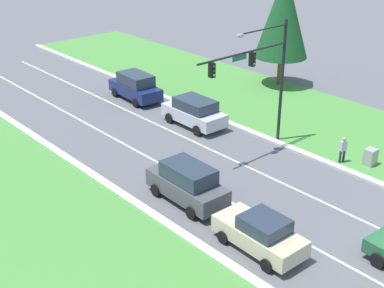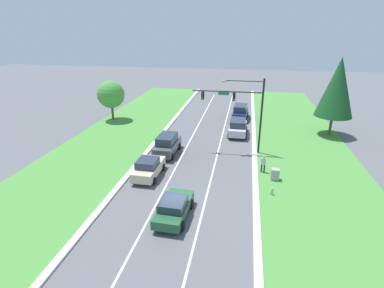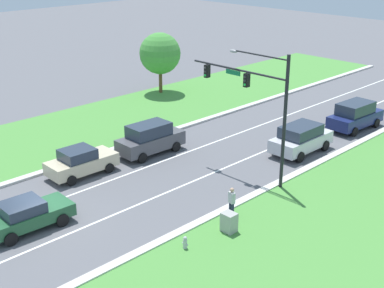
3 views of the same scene
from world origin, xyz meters
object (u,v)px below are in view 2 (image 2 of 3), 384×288
object	(u,v)px
forest_sedan	(174,208)
graphite_suv	(167,144)
conifer_near_right_tree	(337,87)
fire_hydrant	(272,191)
navy_suv	(240,112)
pedestrian	(263,164)
utility_cabinet	(275,175)
champagne_sedan	(149,168)
oak_near_left_tree	(111,94)
traffic_signal_mast	(242,104)
silver_suv	(238,127)

from	to	relation	value
forest_sedan	graphite_suv	bearing A→B (deg)	109.62
conifer_near_right_tree	fire_hydrant	bearing A→B (deg)	-116.52
navy_suv	pedestrian	xyz separation A→B (m)	(2.59, -17.15, -0.13)
utility_cabinet	pedestrian	size ratio (longest dim) A/B	0.64
graphite_suv	forest_sedan	bearing A→B (deg)	-71.48
champagne_sedan	utility_cabinet	xyz separation A→B (m)	(11.05, 1.26, -0.32)
champagne_sedan	oak_near_left_tree	xyz separation A→B (m)	(-10.48, 15.81, 2.89)
champagne_sedan	navy_suv	bearing A→B (deg)	70.61
traffic_signal_mast	silver_suv	xyz separation A→B (m)	(-0.37, 5.47, -4.21)
traffic_signal_mast	pedestrian	distance (m)	6.76
oak_near_left_tree	champagne_sedan	bearing A→B (deg)	-56.47
traffic_signal_mast	navy_suv	size ratio (longest dim) A/B	1.59
champagne_sedan	fire_hydrant	distance (m)	10.74
pedestrian	champagne_sedan	bearing A→B (deg)	31.48
traffic_signal_mast	oak_near_left_tree	bearing A→B (deg)	154.73
graphite_suv	traffic_signal_mast	bearing A→B (deg)	15.85
silver_suv	oak_near_left_tree	xyz separation A→B (m)	(-17.87, 3.14, 2.73)
navy_suv	fire_hydrant	world-z (taller)	navy_suv
traffic_signal_mast	navy_suv	world-z (taller)	traffic_signal_mast
traffic_signal_mast	utility_cabinet	bearing A→B (deg)	-61.07
graphite_suv	oak_near_left_tree	size ratio (longest dim) A/B	0.84
navy_suv	utility_cabinet	world-z (taller)	navy_suv
utility_cabinet	conifer_near_right_tree	distance (m)	16.25
navy_suv	pedestrian	size ratio (longest dim) A/B	2.94
graphite_suv	silver_suv	bearing A→B (deg)	47.75
silver_suv	graphite_suv	size ratio (longest dim) A/B	1.00
forest_sedan	conifer_near_right_tree	world-z (taller)	conifer_near_right_tree
champagne_sedan	oak_near_left_tree	bearing A→B (deg)	124.97
fire_hydrant	utility_cabinet	bearing A→B (deg)	81.24
traffic_signal_mast	forest_sedan	size ratio (longest dim) A/B	1.75
navy_suv	graphite_suv	world-z (taller)	graphite_suv
fire_hydrant	oak_near_left_tree	world-z (taller)	oak_near_left_tree
utility_cabinet	oak_near_left_tree	bearing A→B (deg)	145.93
forest_sedan	conifer_near_right_tree	bearing A→B (deg)	56.25
graphite_suv	pedestrian	distance (m)	10.14
fire_hydrant	graphite_suv	bearing A→B (deg)	147.06
traffic_signal_mast	silver_suv	size ratio (longest dim) A/B	1.65
champagne_sedan	conifer_near_right_tree	size ratio (longest dim) A/B	0.47
silver_suv	navy_suv	distance (m)	7.01
forest_sedan	utility_cabinet	bearing A→B (deg)	45.88
pedestrian	conifer_near_right_tree	distance (m)	15.58
champagne_sedan	pedestrian	bearing A→B (deg)	15.55
pedestrian	navy_suv	bearing A→B (deg)	-64.04
traffic_signal_mast	oak_near_left_tree	size ratio (longest dim) A/B	1.39
traffic_signal_mast	forest_sedan	bearing A→B (deg)	-107.57
navy_suv	conifer_near_right_tree	xyz separation A→B (m)	(11.11, -5.10, 4.88)
champagne_sedan	utility_cabinet	world-z (taller)	champagne_sedan
conifer_near_right_tree	navy_suv	bearing A→B (deg)	155.34
silver_suv	utility_cabinet	distance (m)	12.00
silver_suv	oak_near_left_tree	world-z (taller)	oak_near_left_tree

